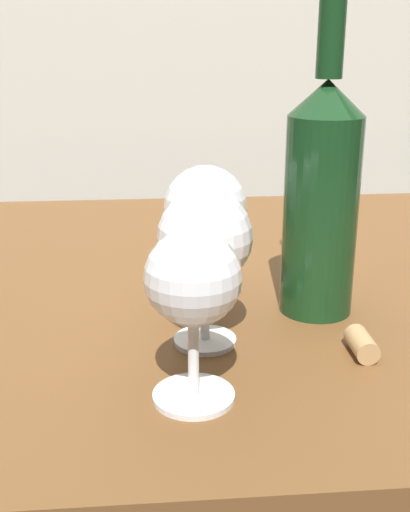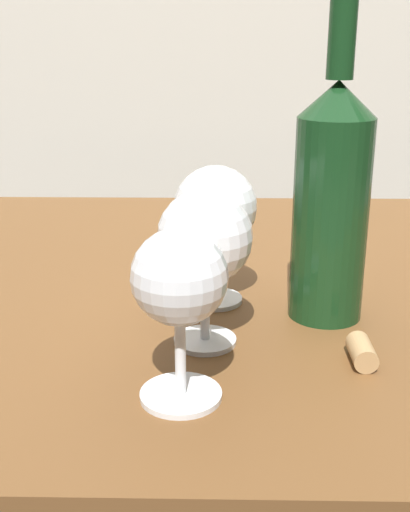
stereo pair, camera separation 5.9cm
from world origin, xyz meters
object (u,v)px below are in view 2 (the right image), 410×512
wine_glass_rose (179,283)px  cork (362,352)px  wine_glass_port (205,241)px  wine_glass_amber (216,210)px  wine_bottle (331,197)px

wine_glass_rose → cork: bearing=21.1°
wine_glass_port → wine_glass_amber: size_ratio=0.99×
wine_glass_rose → wine_bottle: wine_bottle is taller
wine_glass_port → wine_glass_amber: bearing=84.8°
wine_glass_rose → wine_glass_port: (0.02, 0.10, 0.00)m
wine_glass_amber → cork: 0.21m
wine_glass_rose → wine_glass_port: wine_glass_port is taller
cork → wine_bottle: bearing=99.3°
wine_glass_rose → wine_bottle: bearing=49.5°
wine_glass_rose → cork: 0.19m
wine_glass_amber → cork: size_ratio=3.63×
wine_glass_port → cork: size_ratio=3.60×
cork → wine_glass_rose: bearing=-158.9°
wine_bottle → cork: size_ratio=7.86×
wine_glass_amber → wine_bottle: (0.12, -0.03, 0.02)m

